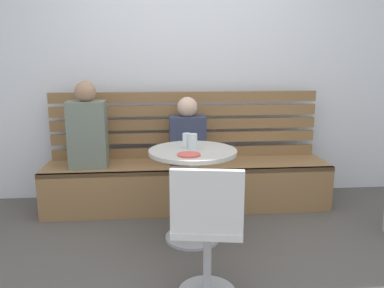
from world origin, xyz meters
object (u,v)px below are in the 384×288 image
cafe_table (193,177)px  person_adult (87,129)px  cup_glass_tall (193,141)px  white_chair (207,228)px  plate_small (189,155)px  cup_water_clear (187,140)px  person_child_left (188,134)px  booth_bench (188,185)px

cafe_table → person_adult: bearing=143.6°
person_adult → cup_glass_tall: size_ratio=6.59×
white_chair → plate_small: bearing=94.6°
cup_water_clear → person_child_left: bearing=84.5°
person_child_left → cup_water_clear: bearing=-95.5°
cafe_table → person_adult: 1.15m
white_chair → person_adult: person_adult is taller
cup_glass_tall → cup_water_clear: cup_glass_tall is taller
cafe_table → person_child_left: (0.02, 0.73, 0.20)m
cup_water_clear → booth_bench: bearing=84.7°
person_child_left → cup_glass_tall: person_child_left is taller
person_child_left → booth_bench: bearing=-98.0°
white_chair → person_child_left: size_ratio=1.34×
cup_water_clear → plate_small: (-0.01, -0.27, -0.05)m
cup_glass_tall → cup_water_clear: (-0.04, 0.08, -0.01)m
white_chair → person_adult: bearing=121.6°
white_chair → cup_water_clear: (-0.05, 0.91, 0.33)m
person_child_left → cup_water_clear: person_child_left is taller
person_adult → plate_small: 1.20m
cup_water_clear → cup_glass_tall: bearing=-62.4°
cafe_table → white_chair: white_chair is taller
booth_bench → person_child_left: person_child_left is taller
person_child_left → cup_water_clear: 0.63m
cup_water_clear → cafe_table: bearing=-69.3°
person_adult → cup_glass_tall: 1.11m
cup_glass_tall → cup_water_clear: bearing=117.6°
cafe_table → cup_water_clear: size_ratio=6.73×
white_chair → plate_small: (-0.05, 0.64, 0.28)m
white_chair → cup_glass_tall: cup_glass_tall is taller
white_chair → person_adult: (-0.91, 1.48, 0.33)m
cafe_table → person_child_left: size_ratio=1.17×
cafe_table → person_child_left: 0.75m
cafe_table → person_child_left: person_child_left is taller
booth_bench → cup_glass_tall: bearing=-91.4°
cup_glass_tall → person_adult: bearing=144.6°
booth_bench → white_chair: white_chair is taller
cup_glass_tall → cup_water_clear: 0.09m
person_child_left → cup_glass_tall: 0.71m
person_adult → cafe_table: bearing=-36.4°
white_chair → plate_small: 0.70m
booth_bench → white_chair: bearing=-90.4°
cafe_table → plate_small: bearing=-104.5°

